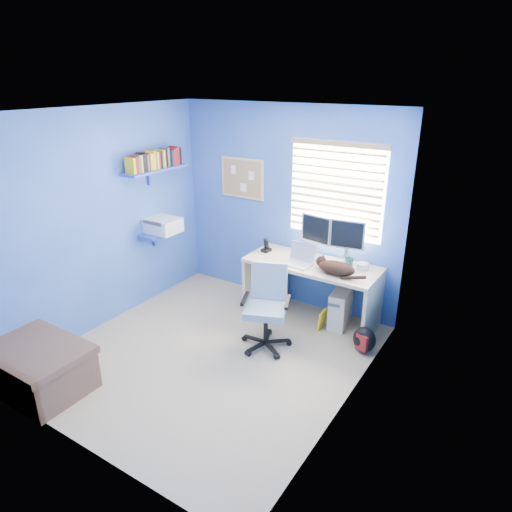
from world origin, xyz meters
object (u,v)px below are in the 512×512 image
Objects in this scene: cat at (336,268)px; office_chair at (266,317)px; desk at (311,292)px; tower_pc at (340,308)px; laptop at (298,256)px.

office_chair is (-0.52, -0.63, -0.47)m from cat.
office_chair is at bearing -113.31° from cat.
desk reaches higher than tower_pc.
desk is 0.59m from cat.
laptop is 0.82m from office_chair.
tower_pc is (-0.00, 0.22, -0.59)m from cat.
cat is at bearing 1.95° from laptop.
tower_pc is 0.99m from office_chair.
desk is 4.79× the size of laptop.
tower_pc is 0.49× the size of office_chair.
cat reaches higher than desk.
office_chair reaches higher than desk.
tower_pc is at bearing 58.41° from office_chair.
desk is 1.73× the size of office_chair.
office_chair reaches higher than cat.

